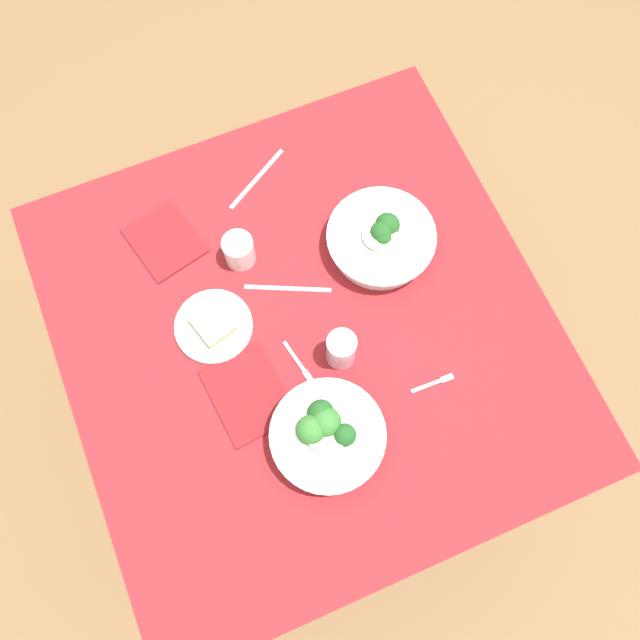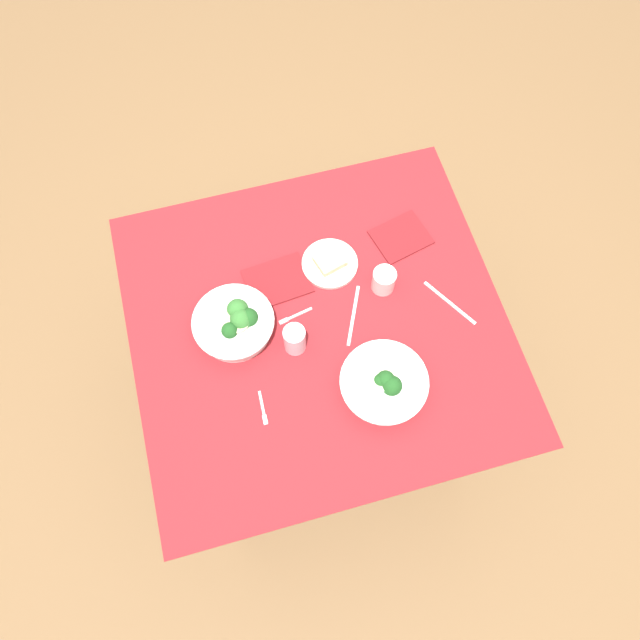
# 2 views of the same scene
# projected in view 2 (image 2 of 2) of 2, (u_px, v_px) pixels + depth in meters

# --- Properties ---
(ground_plane) EXTENTS (6.00, 6.00, 0.00)m
(ground_plane) POSITION_uv_depth(u_px,v_px,m) (319.00, 396.00, 2.56)
(ground_plane) COLOR brown
(dining_table) EXTENTS (1.12, 1.08, 0.77)m
(dining_table) POSITION_uv_depth(u_px,v_px,m) (318.00, 340.00, 1.97)
(dining_table) COLOR maroon
(dining_table) RESTS_ON ground_plane
(broccoli_bowl_far) EXTENTS (0.24, 0.24, 0.10)m
(broccoli_bowl_far) POSITION_uv_depth(u_px,v_px,m) (235.00, 323.00, 1.81)
(broccoli_bowl_far) COLOR white
(broccoli_bowl_far) RESTS_ON dining_table
(broccoli_bowl_near) EXTENTS (0.25, 0.25, 0.10)m
(broccoli_bowl_near) POSITION_uv_depth(u_px,v_px,m) (384.00, 384.00, 1.74)
(broccoli_bowl_near) COLOR white
(broccoli_bowl_near) RESTS_ON dining_table
(bread_side_plate) EXTENTS (0.18, 0.18, 0.03)m
(bread_side_plate) POSITION_uv_depth(u_px,v_px,m) (330.00, 263.00, 1.92)
(bread_side_plate) COLOR silver
(bread_side_plate) RESTS_ON dining_table
(water_glass_center) EXTENTS (0.06, 0.06, 0.10)m
(water_glass_center) POSITION_uv_depth(u_px,v_px,m) (295.00, 339.00, 1.78)
(water_glass_center) COLOR silver
(water_glass_center) RESTS_ON dining_table
(water_glass_side) EXTENTS (0.07, 0.07, 0.08)m
(water_glass_side) POSITION_uv_depth(u_px,v_px,m) (384.00, 280.00, 1.87)
(water_glass_side) COLOR silver
(water_glass_side) RESTS_ON dining_table
(fork_by_far_bowl) EXTENTS (0.11, 0.03, 0.00)m
(fork_by_far_bowl) POSITION_uv_depth(u_px,v_px,m) (294.00, 316.00, 1.86)
(fork_by_far_bowl) COLOR #B7B7BC
(fork_by_far_bowl) RESTS_ON dining_table
(fork_by_near_bowl) EXTENTS (0.01, 0.10, 0.00)m
(fork_by_near_bowl) POSITION_uv_depth(u_px,v_px,m) (263.00, 409.00, 1.75)
(fork_by_near_bowl) COLOR #B7B7BC
(fork_by_near_bowl) RESTS_ON dining_table
(table_knife_left) EXTENTS (0.09, 0.18, 0.00)m
(table_knife_left) POSITION_uv_depth(u_px,v_px,m) (353.00, 315.00, 1.86)
(table_knife_left) COLOR #B7B7BC
(table_knife_left) RESTS_ON dining_table
(table_knife_right) EXTENTS (0.11, 0.18, 0.00)m
(table_knife_right) POSITION_uv_depth(u_px,v_px,m) (450.00, 303.00, 1.88)
(table_knife_right) COLOR #B7B7BC
(table_knife_right) RESTS_ON dining_table
(napkin_folded_upper) EXTENTS (0.20, 0.18, 0.01)m
(napkin_folded_upper) POSITION_uv_depth(u_px,v_px,m) (401.00, 237.00, 1.97)
(napkin_folded_upper) COLOR maroon
(napkin_folded_upper) RESTS_ON dining_table
(napkin_folded_lower) EXTENTS (0.21, 0.17, 0.01)m
(napkin_folded_lower) POSITION_uv_depth(u_px,v_px,m) (277.00, 281.00, 1.91)
(napkin_folded_lower) COLOR maroon
(napkin_folded_lower) RESTS_ON dining_table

